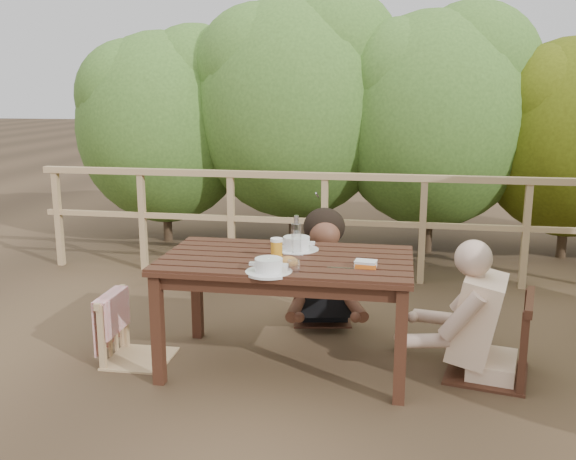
% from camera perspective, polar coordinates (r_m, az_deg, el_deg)
% --- Properties ---
extents(ground, '(60.00, 60.00, 0.00)m').
position_cam_1_polar(ground, '(4.29, -0.12, -11.97)').
color(ground, '#4E3A25').
rests_on(ground, ground).
extents(table, '(1.56, 0.88, 0.72)m').
position_cam_1_polar(table, '(4.15, -0.12, -7.42)').
color(table, '#311910').
rests_on(table, ground).
extents(chair_left, '(0.43, 0.43, 0.85)m').
position_cam_1_polar(chair_left, '(4.34, -13.25, -5.98)').
color(chair_left, tan).
rests_on(chair_left, ground).
extents(chair_far, '(0.51, 0.51, 0.88)m').
position_cam_1_polar(chair_far, '(4.96, 3.03, -3.09)').
color(chair_far, '#311910').
rests_on(chair_far, ground).
extents(chair_right, '(0.60, 0.60, 1.02)m').
position_cam_1_polar(chair_right, '(4.17, 17.64, -5.77)').
color(chair_right, '#311910').
rests_on(chair_right, ground).
extents(woman, '(0.67, 0.78, 1.39)m').
position_cam_1_polar(woman, '(4.92, 3.10, -0.20)').
color(woman, black).
rests_on(woman, ground).
extents(diner_right, '(0.81, 0.71, 1.42)m').
position_cam_1_polar(diner_right, '(4.12, 18.23, -3.13)').
color(diner_right, beige).
rests_on(diner_right, ground).
extents(railing, '(5.60, 0.10, 1.01)m').
position_cam_1_polar(railing, '(6.01, 3.25, 0.33)').
color(railing, tan).
rests_on(railing, ground).
extents(hedge_row, '(6.60, 1.60, 3.80)m').
position_cam_1_polar(hedge_row, '(7.04, 7.92, 13.45)').
color(hedge_row, '#3A5C21').
rests_on(hedge_row, ground).
extents(soup_near, '(0.27, 0.27, 0.09)m').
position_cam_1_polar(soup_near, '(3.72, -1.72, -3.22)').
color(soup_near, white).
rests_on(soup_near, table).
extents(soup_far, '(0.29, 0.29, 0.10)m').
position_cam_1_polar(soup_far, '(4.22, 0.76, -1.26)').
color(soup_far, silver).
rests_on(soup_far, table).
extents(bread_roll, '(0.12, 0.09, 0.07)m').
position_cam_1_polar(bread_roll, '(3.85, 0.01, -2.83)').
color(bread_roll, '#9A6027').
rests_on(bread_roll, table).
extents(beer_glass, '(0.08, 0.08, 0.15)m').
position_cam_1_polar(beer_glass, '(3.97, -1.02, -1.77)').
color(beer_glass, orange).
rests_on(beer_glass, table).
extents(bottle, '(0.06, 0.06, 0.27)m').
position_cam_1_polar(bottle, '(4.06, 0.74, -0.56)').
color(bottle, silver).
rests_on(bottle, table).
extents(tumbler, '(0.07, 0.07, 0.08)m').
position_cam_1_polar(tumbler, '(3.71, 0.51, -3.32)').
color(tumbler, silver).
rests_on(tumbler, table).
extents(butter_tub, '(0.14, 0.11, 0.06)m').
position_cam_1_polar(butter_tub, '(3.83, 6.91, -3.11)').
color(butter_tub, silver).
rests_on(butter_tub, table).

